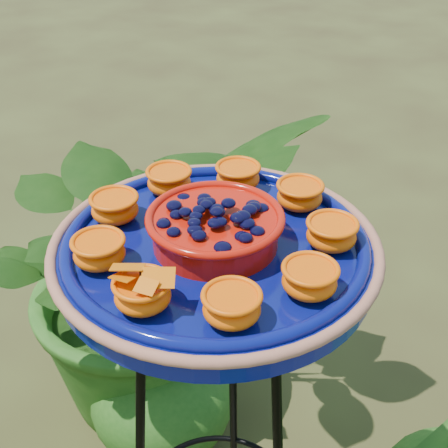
{
  "coord_description": "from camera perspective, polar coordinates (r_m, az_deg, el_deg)",
  "views": [
    {
      "loc": [
        0.42,
        -0.54,
        1.54
      ],
      "look_at": [
        0.04,
        0.16,
        1.02
      ],
      "focal_mm": 50.0,
      "sensor_mm": 36.0,
      "label": 1
    }
  ],
  "objects": [
    {
      "name": "shrub_back_left",
      "position": [
        1.77,
        -7.55,
        -3.45
      ],
      "size": [
        1.1,
        1.14,
        0.98
      ],
      "primitive_type": "imported",
      "rotation": [
        0.0,
        0.0,
        1.06
      ],
      "color": "#225115",
      "rests_on": "ground"
    },
    {
      "name": "tripod_stand",
      "position": [
        1.23,
        -0.64,
        -18.0
      ],
      "size": [
        0.42,
        0.42,
        0.95
      ],
      "rotation": [
        0.0,
        0.0,
        0.27
      ],
      "color": "black",
      "rests_on": "ground"
    },
    {
      "name": "feeder_dish",
      "position": [
        0.94,
        -0.8,
        -1.9
      ],
      "size": [
        0.59,
        0.59,
        0.11
      ],
      "rotation": [
        0.0,
        0.0,
        0.27
      ],
      "color": "#070E5C",
      "rests_on": "tripod_stand"
    }
  ]
}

